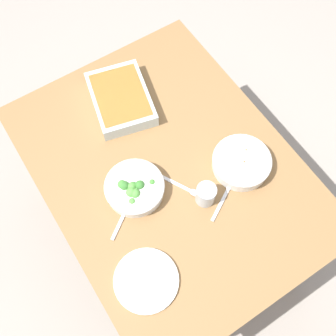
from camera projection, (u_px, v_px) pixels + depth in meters
The scene contains 10 objects.
ground_plane at pixel (168, 226), 2.24m from camera, with size 6.00×6.00×0.00m, color #9E9389.
dining_table at pixel (168, 178), 1.65m from camera, with size 1.20×0.90×0.74m.
stew_bowl at pixel (241, 162), 1.54m from camera, with size 0.22×0.22×0.06m.
broccoli_bowl at pixel (134, 188), 1.50m from camera, with size 0.22×0.22×0.07m.
baking_dish at pixel (121, 98), 1.66m from camera, with size 0.34×0.29×0.06m.
drink_cup at pixel (206, 195), 1.48m from camera, with size 0.07×0.07×0.08m.
side_plate at pixel (146, 280), 1.38m from camera, with size 0.22×0.22×0.01m, color silver.
spoon_by_stew at pixel (225, 195), 1.52m from camera, with size 0.10×0.16×0.01m.
spoon_by_broccoli at pixel (125, 211), 1.49m from camera, with size 0.12×0.15×0.01m.
spoon_spare at pixel (184, 188), 1.53m from camera, with size 0.16×0.10×0.01m.
Camera 1 is at (-0.56, 0.36, 2.16)m, focal length 44.35 mm.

